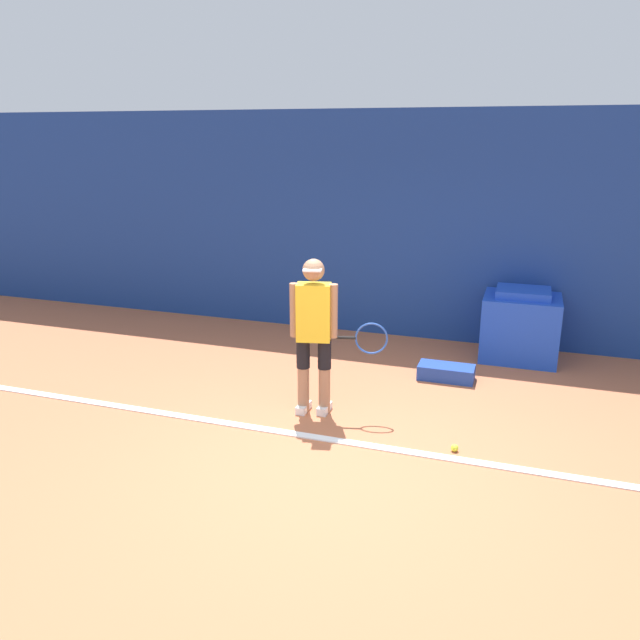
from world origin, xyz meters
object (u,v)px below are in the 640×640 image
(covered_chair, at_px, (520,326))
(tennis_player, at_px, (315,330))
(tennis_ball, at_px, (455,448))
(equipment_bag, at_px, (446,372))

(covered_chair, bearing_deg, tennis_player, -129.59)
(tennis_player, height_order, tennis_ball, tennis_player)
(tennis_player, distance_m, equipment_bag, 1.97)
(tennis_player, xyz_separation_m, equipment_bag, (1.18, 1.35, -0.82))
(covered_chair, relative_size, equipment_bag, 1.45)
(tennis_ball, xyz_separation_m, covered_chair, (0.47, 2.78, 0.41))
(tennis_player, distance_m, covered_chair, 3.12)
(tennis_ball, relative_size, equipment_bag, 0.10)
(tennis_player, relative_size, tennis_ball, 23.96)
(tennis_ball, distance_m, equipment_bag, 1.78)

